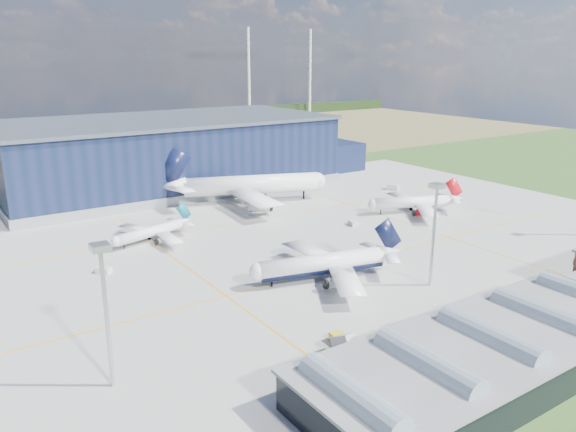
# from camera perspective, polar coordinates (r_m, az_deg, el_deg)

# --- Properties ---
(ground) EXTENTS (600.00, 600.00, 0.00)m
(ground) POSITION_cam_1_polar(r_m,az_deg,el_deg) (142.63, 2.51, -4.01)
(ground) COLOR #2D4A1C
(ground) RESTS_ON ground
(apron) EXTENTS (220.00, 160.00, 0.08)m
(apron) POSITION_cam_1_polar(r_m,az_deg,el_deg) (150.31, 0.25, -2.92)
(apron) COLOR gray
(apron) RESTS_ON ground
(farmland) EXTENTS (600.00, 220.00, 0.01)m
(farmland) POSITION_cam_1_polar(r_m,az_deg,el_deg) (340.72, -20.15, 6.80)
(farmland) COLOR olive
(farmland) RESTS_ON ground
(treeline) EXTENTS (600.00, 8.00, 8.00)m
(treeline) POSITION_cam_1_polar(r_m,az_deg,el_deg) (417.77, -22.97, 8.60)
(treeline) COLOR black
(treeline) RESTS_ON ground
(hangar) EXTENTS (145.00, 62.00, 26.10)m
(hangar) POSITION_cam_1_polar(r_m,az_deg,el_deg) (221.79, -11.60, 6.03)
(hangar) COLOR #101C36
(hangar) RESTS_ON ground
(glass_concourse) EXTENTS (78.00, 23.00, 8.60)m
(glass_concourse) POSITION_cam_1_polar(r_m,az_deg,el_deg) (98.46, 20.94, -12.40)
(glass_concourse) COLOR black
(glass_concourse) RESTS_ON ground
(light_mast_west) EXTENTS (2.60, 2.60, 23.00)m
(light_mast_west) POSITION_cam_1_polar(r_m,az_deg,el_deg) (86.78, -18.15, -7.44)
(light_mast_west) COLOR #B2B6B9
(light_mast_west) RESTS_ON ground
(light_mast_center) EXTENTS (2.60, 2.60, 23.00)m
(light_mast_center) POSITION_cam_1_polar(r_m,az_deg,el_deg) (123.36, 14.69, -0.22)
(light_mast_center) COLOR #B2B6B9
(light_mast_center) RESTS_ON ground
(airliner_navy) EXTENTS (45.67, 45.05, 12.41)m
(airliner_navy) POSITION_cam_1_polar(r_m,az_deg,el_deg) (125.49, 3.48, -3.86)
(airliner_navy) COLOR white
(airliner_navy) RESTS_ON ground
(airliner_red) EXTENTS (42.69, 42.29, 10.76)m
(airliner_red) POSITION_cam_1_polar(r_m,az_deg,el_deg) (183.66, 12.48, 1.95)
(airliner_red) COLOR white
(airliner_red) RESTS_ON ground
(airliner_widebody) EXTENTS (75.34, 74.60, 19.14)m
(airliner_widebody) POSITION_cam_1_polar(r_m,az_deg,el_deg) (192.11, -3.70, 4.19)
(airliner_widebody) COLOR white
(airliner_widebody) RESTS_ON ground
(airliner_regional) EXTENTS (32.49, 32.08, 8.68)m
(airliner_regional) POSITION_cam_1_polar(r_m,az_deg,el_deg) (155.81, -13.85, -1.05)
(airliner_regional) COLOR white
(airliner_regional) RESTS_ON ground
(gse_tug_a) EXTENTS (2.81, 4.14, 1.63)m
(gse_tug_a) POSITION_cam_1_polar(r_m,az_deg,el_deg) (101.14, 5.32, -12.38)
(gse_tug_a) COLOR yellow
(gse_tug_a) RESTS_ON ground
(gse_cart_a) EXTENTS (2.92, 3.75, 1.45)m
(gse_cart_a) POSITION_cam_1_polar(r_m,az_deg,el_deg) (168.06, 6.66, -0.72)
(gse_cart_a) COLOR silver
(gse_cart_a) RESTS_ON ground
(gse_van_b) EXTENTS (3.94, 4.93, 2.06)m
(gse_van_b) POSITION_cam_1_polar(r_m,az_deg,el_deg) (214.94, 10.59, 2.89)
(gse_van_b) COLOR silver
(gse_van_b) RESTS_ON ground
(gse_cart_b) EXTENTS (3.91, 4.02, 1.46)m
(gse_cart_b) POSITION_cam_1_polar(r_m,az_deg,el_deg) (137.92, -18.22, -5.23)
(gse_cart_b) COLOR silver
(gse_cart_b) RESTS_ON ground
(airstair) EXTENTS (2.19, 4.96, 3.12)m
(airstair) POSITION_cam_1_polar(r_m,az_deg,el_deg) (96.66, 5.73, -13.33)
(airstair) COLOR silver
(airstair) RESTS_ON ground
(car_a) EXTENTS (3.66, 1.53, 1.24)m
(car_a) POSITION_cam_1_polar(r_m,az_deg,el_deg) (119.87, 21.40, -8.87)
(car_a) COLOR #99999E
(car_a) RESTS_ON ground
(car_b) EXTENTS (4.06, 2.33, 1.26)m
(car_b) POSITION_cam_1_polar(r_m,az_deg,el_deg) (121.62, 22.02, -8.56)
(car_b) COLOR #99999E
(car_b) RESTS_ON ground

